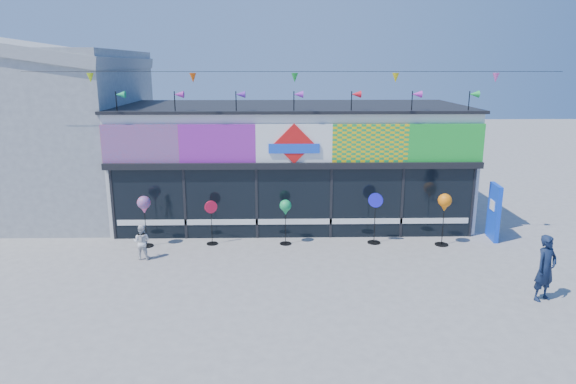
{
  "coord_description": "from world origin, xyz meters",
  "views": [
    {
      "loc": [
        -0.52,
        -12.51,
        5.52
      ],
      "look_at": [
        -0.22,
        2.0,
        1.89
      ],
      "focal_mm": 32.0,
      "sensor_mm": 36.0,
      "label": 1
    }
  ],
  "objects_px": {
    "spinner_4": "(445,204)",
    "adult_man": "(546,268)",
    "child": "(142,242)",
    "spinner_3": "(375,217)",
    "spinner_1": "(211,221)",
    "spinner_2": "(285,209)",
    "blue_sign": "(494,212)",
    "spinner_0": "(144,206)"
  },
  "relations": [
    {
      "from": "spinner_0",
      "to": "spinner_4",
      "type": "distance_m",
      "value": 9.22
    },
    {
      "from": "spinner_3",
      "to": "spinner_4",
      "type": "bearing_deg",
      "value": -6.43
    },
    {
      "from": "spinner_1",
      "to": "spinner_2",
      "type": "relative_size",
      "value": 0.98
    },
    {
      "from": "spinner_1",
      "to": "spinner_3",
      "type": "height_order",
      "value": "spinner_3"
    },
    {
      "from": "spinner_3",
      "to": "adult_man",
      "type": "bearing_deg",
      "value": -51.1
    },
    {
      "from": "spinner_0",
      "to": "spinner_2",
      "type": "relative_size",
      "value": 1.12
    },
    {
      "from": "spinner_1",
      "to": "child",
      "type": "height_order",
      "value": "spinner_1"
    },
    {
      "from": "spinner_2",
      "to": "spinner_4",
      "type": "xyz_separation_m",
      "value": [
        4.9,
        -0.19,
        0.17
      ]
    },
    {
      "from": "spinner_3",
      "to": "blue_sign",
      "type": "bearing_deg",
      "value": 4.57
    },
    {
      "from": "blue_sign",
      "to": "spinner_0",
      "type": "distance_m",
      "value": 11.04
    },
    {
      "from": "adult_man",
      "to": "spinner_1",
      "type": "bearing_deg",
      "value": 129.13
    },
    {
      "from": "child",
      "to": "spinner_3",
      "type": "bearing_deg",
      "value": -162.05
    },
    {
      "from": "blue_sign",
      "to": "child",
      "type": "relative_size",
      "value": 1.74
    },
    {
      "from": "blue_sign",
      "to": "spinner_3",
      "type": "xyz_separation_m",
      "value": [
        -3.89,
        -0.31,
        -0.05
      ]
    },
    {
      "from": "spinner_4",
      "to": "child",
      "type": "xyz_separation_m",
      "value": [
        -9.08,
        -0.98,
        -0.81
      ]
    },
    {
      "from": "spinner_2",
      "to": "adult_man",
      "type": "xyz_separation_m",
      "value": [
        6.12,
        -4.06,
        -0.34
      ]
    },
    {
      "from": "spinner_2",
      "to": "child",
      "type": "bearing_deg",
      "value": -164.3
    },
    {
      "from": "adult_man",
      "to": "child",
      "type": "bearing_deg",
      "value": 139.45
    },
    {
      "from": "spinner_3",
      "to": "spinner_1",
      "type": "bearing_deg",
      "value": 179.97
    },
    {
      "from": "spinner_0",
      "to": "spinner_4",
      "type": "xyz_separation_m",
      "value": [
        9.22,
        -0.08,
        0.04
      ]
    },
    {
      "from": "spinner_1",
      "to": "child",
      "type": "bearing_deg",
      "value": -146.88
    },
    {
      "from": "spinner_4",
      "to": "adult_man",
      "type": "distance_m",
      "value": 4.09
    },
    {
      "from": "spinner_3",
      "to": "adult_man",
      "type": "relative_size",
      "value": 1.0
    },
    {
      "from": "blue_sign",
      "to": "child",
      "type": "bearing_deg",
      "value": -167.18
    },
    {
      "from": "spinner_4",
      "to": "child",
      "type": "relative_size",
      "value": 1.6
    },
    {
      "from": "spinner_3",
      "to": "child",
      "type": "bearing_deg",
      "value": -170.12
    },
    {
      "from": "spinner_4",
      "to": "adult_man",
      "type": "bearing_deg",
      "value": -72.47
    },
    {
      "from": "spinner_1",
      "to": "spinner_4",
      "type": "relative_size",
      "value": 0.85
    },
    {
      "from": "spinner_0",
      "to": "spinner_1",
      "type": "height_order",
      "value": "spinner_0"
    },
    {
      "from": "blue_sign",
      "to": "spinner_2",
      "type": "xyz_separation_m",
      "value": [
        -6.7,
        -0.35,
        0.24
      ]
    },
    {
      "from": "spinner_0",
      "to": "adult_man",
      "type": "xyz_separation_m",
      "value": [
        10.44,
        -3.94,
        -0.48
      ]
    },
    {
      "from": "spinner_1",
      "to": "spinner_4",
      "type": "distance_m",
      "value": 7.24
    },
    {
      "from": "blue_sign",
      "to": "spinner_1",
      "type": "distance_m",
      "value": 9.02
    },
    {
      "from": "blue_sign",
      "to": "spinner_2",
      "type": "bearing_deg",
      "value": -172.16
    },
    {
      "from": "adult_man",
      "to": "child",
      "type": "relative_size",
      "value": 1.56
    },
    {
      "from": "spinner_3",
      "to": "adult_man",
      "type": "distance_m",
      "value": 5.27
    },
    {
      "from": "spinner_4",
      "to": "spinner_3",
      "type": "bearing_deg",
      "value": 173.57
    },
    {
      "from": "spinner_1",
      "to": "child",
      "type": "distance_m",
      "value": 2.24
    },
    {
      "from": "spinner_3",
      "to": "child",
      "type": "height_order",
      "value": "spinner_3"
    },
    {
      "from": "spinner_4",
      "to": "child",
      "type": "height_order",
      "value": "spinner_4"
    },
    {
      "from": "blue_sign",
      "to": "spinner_3",
      "type": "height_order",
      "value": "blue_sign"
    },
    {
      "from": "spinner_0",
      "to": "spinner_3",
      "type": "height_order",
      "value": "spinner_3"
    }
  ]
}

